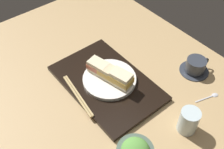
{
  "coord_description": "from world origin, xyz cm",
  "views": [
    {
      "loc": [
        53.66,
        -43.74,
        83.58
      ],
      "look_at": [
        -2.97,
        2.14,
        5.0
      ],
      "focal_mm": 43.86,
      "sensor_mm": 36.0,
      "label": 1
    }
  ],
  "objects_px": {
    "drinking_glass": "(188,121)",
    "sandwich_far": "(121,79)",
    "sandwich_plate": "(109,79)",
    "chopsticks_pair": "(78,95)",
    "teaspoon": "(212,96)",
    "sandwich_near": "(98,67)",
    "coffee_cup": "(196,66)",
    "sandwich_middle": "(109,73)"
  },
  "relations": [
    {
      "from": "coffee_cup",
      "to": "teaspoon",
      "type": "relative_size",
      "value": 1.21
    },
    {
      "from": "sandwich_middle",
      "to": "coffee_cup",
      "type": "xyz_separation_m",
      "value": [
        0.17,
        0.32,
        -0.03
      ]
    },
    {
      "from": "sandwich_plate",
      "to": "sandwich_middle",
      "type": "relative_size",
      "value": 2.26
    },
    {
      "from": "sandwich_plate",
      "to": "drinking_glass",
      "type": "height_order",
      "value": "drinking_glass"
    },
    {
      "from": "chopsticks_pair",
      "to": "coffee_cup",
      "type": "height_order",
      "value": "coffee_cup"
    },
    {
      "from": "sandwich_near",
      "to": "sandwich_middle",
      "type": "relative_size",
      "value": 1.01
    },
    {
      "from": "sandwich_near",
      "to": "teaspoon",
      "type": "xyz_separation_m",
      "value": [
        0.36,
        0.28,
        -0.06
      ]
    },
    {
      "from": "sandwich_near",
      "to": "sandwich_far",
      "type": "bearing_deg",
      "value": 14.19
    },
    {
      "from": "sandwich_near",
      "to": "drinking_glass",
      "type": "relative_size",
      "value": 1.0
    },
    {
      "from": "sandwich_near",
      "to": "chopsticks_pair",
      "type": "relative_size",
      "value": 0.42
    },
    {
      "from": "sandwich_plate",
      "to": "coffee_cup",
      "type": "bearing_deg",
      "value": 61.83
    },
    {
      "from": "sandwich_far",
      "to": "teaspoon",
      "type": "distance_m",
      "value": 0.36
    },
    {
      "from": "sandwich_plate",
      "to": "sandwich_far",
      "type": "relative_size",
      "value": 2.2
    },
    {
      "from": "sandwich_near",
      "to": "coffee_cup",
      "type": "distance_m",
      "value": 0.4
    },
    {
      "from": "teaspoon",
      "to": "sandwich_plate",
      "type": "bearing_deg",
      "value": -138.74
    },
    {
      "from": "chopsticks_pair",
      "to": "sandwich_plate",
      "type": "bearing_deg",
      "value": 84.71
    },
    {
      "from": "sandwich_plate",
      "to": "sandwich_middle",
      "type": "distance_m",
      "value": 0.03
    },
    {
      "from": "sandwich_middle",
      "to": "teaspoon",
      "type": "xyz_separation_m",
      "value": [
        0.3,
        0.27,
        -0.06
      ]
    },
    {
      "from": "sandwich_middle",
      "to": "sandwich_far",
      "type": "height_order",
      "value": "sandwich_far"
    },
    {
      "from": "chopsticks_pair",
      "to": "drinking_glass",
      "type": "xyz_separation_m",
      "value": [
        0.35,
        0.22,
        0.03
      ]
    },
    {
      "from": "chopsticks_pair",
      "to": "drinking_glass",
      "type": "distance_m",
      "value": 0.41
    },
    {
      "from": "sandwich_plate",
      "to": "coffee_cup",
      "type": "xyz_separation_m",
      "value": [
        0.17,
        0.32,
        0.0
      ]
    },
    {
      "from": "sandwich_middle",
      "to": "teaspoon",
      "type": "height_order",
      "value": "sandwich_middle"
    },
    {
      "from": "sandwich_far",
      "to": "coffee_cup",
      "type": "relative_size",
      "value": 0.77
    },
    {
      "from": "sandwich_middle",
      "to": "chopsticks_pair",
      "type": "height_order",
      "value": "sandwich_middle"
    },
    {
      "from": "sandwich_plate",
      "to": "sandwich_far",
      "type": "xyz_separation_m",
      "value": [
        0.05,
        0.01,
        0.04
      ]
    },
    {
      "from": "sandwich_far",
      "to": "coffee_cup",
      "type": "height_order",
      "value": "sandwich_far"
    },
    {
      "from": "teaspoon",
      "to": "chopsticks_pair",
      "type": "bearing_deg",
      "value": -127.67
    },
    {
      "from": "sandwich_near",
      "to": "sandwich_middle",
      "type": "height_order",
      "value": "same"
    },
    {
      "from": "sandwich_near",
      "to": "sandwich_plate",
      "type": "bearing_deg",
      "value": 14.19
    },
    {
      "from": "drinking_glass",
      "to": "sandwich_far",
      "type": "bearing_deg",
      "value": -167.3
    },
    {
      "from": "coffee_cup",
      "to": "sandwich_plate",
      "type": "bearing_deg",
      "value": -118.17
    },
    {
      "from": "sandwich_plate",
      "to": "teaspoon",
      "type": "distance_m",
      "value": 0.4
    },
    {
      "from": "sandwich_plate",
      "to": "sandwich_near",
      "type": "distance_m",
      "value": 0.06
    },
    {
      "from": "coffee_cup",
      "to": "drinking_glass",
      "type": "xyz_separation_m",
      "value": [
        0.16,
        -0.24,
        0.02
      ]
    },
    {
      "from": "sandwich_near",
      "to": "coffee_cup",
      "type": "relative_size",
      "value": 0.76
    },
    {
      "from": "sandwich_middle",
      "to": "sandwich_far",
      "type": "distance_m",
      "value": 0.06
    },
    {
      "from": "sandwich_far",
      "to": "drinking_glass",
      "type": "relative_size",
      "value": 1.02
    },
    {
      "from": "sandwich_near",
      "to": "teaspoon",
      "type": "relative_size",
      "value": 0.92
    },
    {
      "from": "sandwich_near",
      "to": "teaspoon",
      "type": "distance_m",
      "value": 0.46
    },
    {
      "from": "sandwich_near",
      "to": "sandwich_far",
      "type": "xyz_separation_m",
      "value": [
        0.11,
        0.03,
        0.0
      ]
    },
    {
      "from": "chopsticks_pair",
      "to": "teaspoon",
      "type": "xyz_separation_m",
      "value": [
        0.32,
        0.41,
        -0.02
      ]
    }
  ]
}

